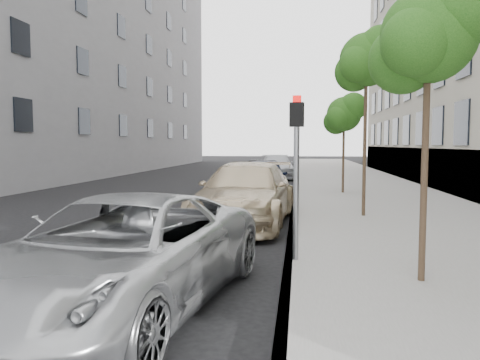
% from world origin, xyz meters
% --- Properties ---
extents(ground, '(160.00, 160.00, 0.00)m').
position_xyz_m(ground, '(0.00, 0.00, 0.00)').
color(ground, black).
rests_on(ground, ground).
extents(sidewalk, '(6.40, 72.00, 0.14)m').
position_xyz_m(sidewalk, '(4.30, 24.00, 0.07)').
color(sidewalk, gray).
rests_on(sidewalk, ground).
extents(curb, '(0.15, 72.00, 0.14)m').
position_xyz_m(curb, '(1.18, 24.00, 0.07)').
color(curb, '#9E9B93').
rests_on(curb, ground).
extents(tree_near, '(1.72, 1.52, 4.49)m').
position_xyz_m(tree_near, '(3.23, 1.50, 3.78)').
color(tree_near, '#38281C').
rests_on(tree_near, sidewalk).
extents(tree_mid, '(1.82, 1.62, 5.33)m').
position_xyz_m(tree_mid, '(3.23, 8.00, 4.57)').
color(tree_mid, '#38281C').
rests_on(tree_mid, sidewalk).
extents(tree_far, '(1.78, 1.58, 4.20)m').
position_xyz_m(tree_far, '(3.23, 14.50, 3.46)').
color(tree_far, '#38281C').
rests_on(tree_far, sidewalk).
extents(signal_pole, '(0.26, 0.21, 2.90)m').
position_xyz_m(signal_pole, '(1.30, 2.56, 1.97)').
color(signal_pole, '#939699').
rests_on(signal_pole, sidewalk).
extents(minivan, '(3.31, 5.76, 1.51)m').
position_xyz_m(minivan, '(-0.97, 0.10, 0.76)').
color(minivan, '#A6A9AB').
rests_on(minivan, ground).
extents(suv, '(2.70, 5.90, 1.67)m').
position_xyz_m(suv, '(-0.10, 6.94, 0.84)').
color(suv, tan).
rests_on(suv, ground).
extents(sedan_blue, '(2.18, 4.85, 1.62)m').
position_xyz_m(sedan_blue, '(-0.10, 13.21, 0.81)').
color(sedan_blue, '#0F1833').
rests_on(sedan_blue, ground).
extents(sedan_black, '(1.52, 4.07, 1.33)m').
position_xyz_m(sedan_black, '(-0.62, 19.03, 0.66)').
color(sedan_black, black).
rests_on(sedan_black, ground).
extents(sedan_rear, '(2.61, 5.38, 1.51)m').
position_xyz_m(sedan_rear, '(-0.10, 24.25, 0.75)').
color(sedan_rear, '#A7AAAF').
rests_on(sedan_rear, ground).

